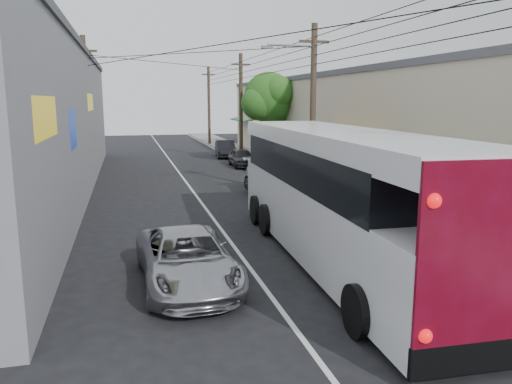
% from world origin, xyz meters
% --- Properties ---
extents(ground, '(120.00, 120.00, 0.00)m').
position_xyz_m(ground, '(0.00, 0.00, 0.00)').
color(ground, black).
rests_on(ground, ground).
extents(sidewalk, '(3.00, 80.00, 0.12)m').
position_xyz_m(sidewalk, '(6.50, 20.00, 0.06)').
color(sidewalk, slate).
rests_on(sidewalk, ground).
extents(building_right, '(7.09, 40.00, 6.25)m').
position_xyz_m(building_right, '(10.99, 22.00, 3.15)').
color(building_right, '#C1B499').
rests_on(building_right, ground).
extents(building_left, '(7.20, 36.00, 7.25)m').
position_xyz_m(building_left, '(-8.50, 18.00, 3.65)').
color(building_left, gray).
rests_on(building_left, ground).
extents(utility_poles, '(11.80, 45.28, 8.00)m').
position_xyz_m(utility_poles, '(3.13, 20.33, 4.13)').
color(utility_poles, '#473828').
rests_on(utility_poles, ground).
extents(street_tree, '(4.40, 4.00, 6.60)m').
position_xyz_m(street_tree, '(6.87, 26.02, 4.67)').
color(street_tree, '#3F2B19').
rests_on(street_tree, ground).
extents(coach_bus, '(3.43, 13.22, 3.78)m').
position_xyz_m(coach_bus, '(2.62, 4.11, 1.96)').
color(coach_bus, white).
rests_on(coach_bus, ground).
extents(jeepney, '(2.46, 4.98, 1.36)m').
position_xyz_m(jeepney, '(-1.82, 3.20, 0.68)').
color(jeepney, '#ABAAB1').
rests_on(jeepney, ground).
extents(parked_suv, '(2.88, 6.35, 1.80)m').
position_xyz_m(parked_suv, '(3.80, 13.00, 0.90)').
color(parked_suv, gray).
rests_on(parked_suv, ground).
extents(parked_car_mid, '(1.60, 3.79, 1.28)m').
position_xyz_m(parked_car_mid, '(4.60, 25.19, 0.64)').
color(parked_car_mid, '#25252A').
rests_on(parked_car_mid, ground).
extents(parked_car_far, '(1.91, 4.32, 1.38)m').
position_xyz_m(parked_car_far, '(4.60, 31.26, 0.69)').
color(parked_car_far, black).
rests_on(parked_car_far, ground).
extents(pedestrian_near, '(0.77, 0.66, 1.80)m').
position_xyz_m(pedestrian_near, '(5.40, 11.89, 1.02)').
color(pedestrian_near, pink).
rests_on(pedestrian_near, sidewalk).
extents(pedestrian_far, '(0.80, 0.63, 1.64)m').
position_xyz_m(pedestrian_far, '(7.48, 12.73, 0.94)').
color(pedestrian_far, '#9AB2E1').
rests_on(pedestrian_far, sidewalk).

